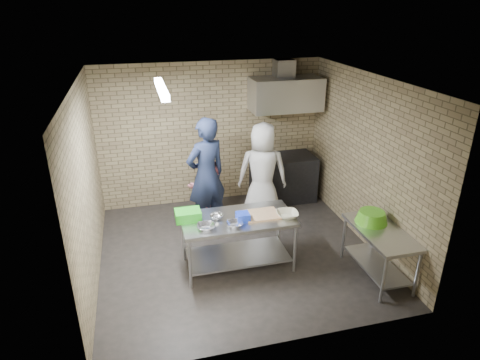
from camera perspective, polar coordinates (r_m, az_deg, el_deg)
name	(u,v)px	position (r m, az deg, el deg)	size (l,w,h in m)	color
floor	(237,251)	(6.79, -0.41, -9.69)	(4.20, 4.20, 0.00)	black
ceiling	(236,80)	(5.77, -0.48, 13.37)	(4.20, 4.20, 0.00)	black
back_wall	(211,134)	(8.00, -3.92, 6.23)	(4.20, 0.06, 2.70)	#98885F
front_wall	(283,244)	(4.45, 5.85, -8.71)	(4.20, 0.06, 2.70)	#98885F
left_wall	(86,188)	(6.05, -20.14, -1.05)	(0.06, 4.00, 2.70)	#98885F
right_wall	(365,161)	(6.93, 16.68, 2.51)	(0.06, 4.00, 2.70)	#98885F
prep_table	(238,242)	(6.26, -0.30, -8.41)	(1.62, 0.81, 0.81)	#B6BABE
side_counter	(378,253)	(6.38, 18.25, -9.43)	(0.60, 1.20, 0.75)	silver
stove	(283,178)	(8.33, 5.87, 0.27)	(1.20, 0.70, 0.90)	black
range_hood	(286,94)	(7.88, 6.24, 11.52)	(1.30, 0.60, 0.60)	silver
hood_duct	(284,68)	(7.94, 6.00, 14.92)	(0.35, 0.30, 0.30)	#A5A8AD
wall_shelf	(297,101)	(8.20, 7.72, 10.62)	(0.80, 0.20, 0.04)	#3F2B19
fluorescent_fixture	(161,89)	(5.63, -10.63, 12.11)	(0.10, 1.25, 0.08)	white
green_crate	(188,215)	(6.02, -7.09, -4.76)	(0.36, 0.27, 0.14)	green
blue_tub	(243,217)	(5.95, 0.39, -5.04)	(0.18, 0.18, 0.12)	blue
cutting_board	(261,215)	(6.12, 2.93, -4.73)	(0.50, 0.38, 0.03)	tan
mixing_bowl_a	(206,227)	(5.78, -4.66, -6.36)	(0.25, 0.25, 0.06)	silver
mixing_bowl_b	(217,217)	(6.03, -3.20, -5.00)	(0.19, 0.19, 0.06)	silver
mixing_bowl_c	(235,224)	(5.83, -0.74, -6.02)	(0.23, 0.23, 0.06)	silver
ceramic_bowl	(287,214)	(6.10, 6.45, -4.67)	(0.31, 0.31, 0.08)	beige
green_basin	(372,217)	(6.32, 17.44, -4.79)	(0.46, 0.46, 0.17)	#59C626
bottle_red	(285,96)	(8.08, 6.09, 11.32)	(0.07, 0.07, 0.18)	#B22619
bottle_green	(304,95)	(8.23, 8.75, 11.30)	(0.06, 0.06, 0.15)	green
man_navy	(206,176)	(6.99, -4.60, 0.57)	(0.73, 0.48, 2.00)	#161B37
woman_pink	(206,184)	(7.32, -4.67, -0.53)	(0.72, 0.56, 1.49)	#C96A77
woman_white	(262,172)	(7.41, 3.07, 1.06)	(0.87, 0.57, 1.79)	silver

